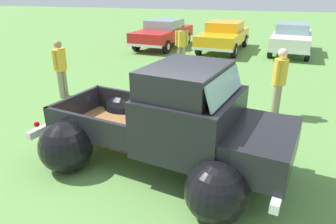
{
  "coord_description": "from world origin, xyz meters",
  "views": [
    {
      "loc": [
        1.62,
        -4.79,
        3.09
      ],
      "look_at": [
        0.0,
        0.68,
        0.76
      ],
      "focal_mm": 33.09,
      "sensor_mm": 36.0,
      "label": 1
    }
  ],
  "objects_px": {
    "show_car_1": "(224,35)",
    "spectator_1": "(279,78)",
    "vintage_pickup_truck": "(177,130)",
    "show_car_2": "(292,37)",
    "spectator_2": "(182,43)",
    "spectator_0": "(60,66)",
    "show_car_0": "(163,32)"
  },
  "relations": [
    {
      "from": "show_car_1",
      "to": "spectator_1",
      "type": "bearing_deg",
      "value": 21.56
    },
    {
      "from": "vintage_pickup_truck",
      "to": "show_car_2",
      "type": "height_order",
      "value": "vintage_pickup_truck"
    },
    {
      "from": "vintage_pickup_truck",
      "to": "spectator_2",
      "type": "distance_m",
      "value": 7.64
    },
    {
      "from": "spectator_2",
      "to": "spectator_1",
      "type": "bearing_deg",
      "value": 22.42
    },
    {
      "from": "spectator_0",
      "to": "spectator_1",
      "type": "bearing_deg",
      "value": -172.02
    },
    {
      "from": "show_car_0",
      "to": "show_car_2",
      "type": "bearing_deg",
      "value": 98.07
    },
    {
      "from": "show_car_0",
      "to": "vintage_pickup_truck",
      "type": "bearing_deg",
      "value": 24.91
    },
    {
      "from": "show_car_2",
      "to": "spectator_2",
      "type": "distance_m",
      "value": 6.12
    },
    {
      "from": "show_car_0",
      "to": "spectator_1",
      "type": "relative_size",
      "value": 2.79
    },
    {
      "from": "spectator_1",
      "to": "spectator_2",
      "type": "distance_m",
      "value": 5.62
    },
    {
      "from": "show_car_0",
      "to": "show_car_1",
      "type": "xyz_separation_m",
      "value": [
        3.23,
        -0.07,
        0.0
      ]
    },
    {
      "from": "show_car_2",
      "to": "spectator_1",
      "type": "height_order",
      "value": "spectator_1"
    },
    {
      "from": "show_car_0",
      "to": "spectator_1",
      "type": "distance_m",
      "value": 10.05
    },
    {
      "from": "spectator_0",
      "to": "show_car_1",
      "type": "bearing_deg",
      "value": -107.79
    },
    {
      "from": "show_car_0",
      "to": "show_car_2",
      "type": "height_order",
      "value": "same"
    },
    {
      "from": "show_car_2",
      "to": "vintage_pickup_truck",
      "type": "bearing_deg",
      "value": -6.51
    },
    {
      "from": "show_car_1",
      "to": "show_car_2",
      "type": "relative_size",
      "value": 1.04
    },
    {
      "from": "vintage_pickup_truck",
      "to": "show_car_1",
      "type": "relative_size",
      "value": 1.03
    },
    {
      "from": "show_car_1",
      "to": "spectator_2",
      "type": "relative_size",
      "value": 2.81
    },
    {
      "from": "vintage_pickup_truck",
      "to": "show_car_0",
      "type": "relative_size",
      "value": 1.02
    },
    {
      "from": "show_car_2",
      "to": "spectator_1",
      "type": "xyz_separation_m",
      "value": [
        -0.89,
        -8.53,
        0.2
      ]
    },
    {
      "from": "show_car_0",
      "to": "spectator_0",
      "type": "distance_m",
      "value": 8.64
    },
    {
      "from": "show_car_1",
      "to": "spectator_1",
      "type": "relative_size",
      "value": 2.76
    },
    {
      "from": "vintage_pickup_truck",
      "to": "show_car_2",
      "type": "bearing_deg",
      "value": 88.05
    },
    {
      "from": "show_car_1",
      "to": "spectator_0",
      "type": "relative_size",
      "value": 2.85
    },
    {
      "from": "show_car_2",
      "to": "show_car_0",
      "type": "bearing_deg",
      "value": -82.02
    },
    {
      "from": "spectator_0",
      "to": "spectator_2",
      "type": "xyz_separation_m",
      "value": [
        2.45,
        4.62,
        0.01
      ]
    },
    {
      "from": "vintage_pickup_truck",
      "to": "spectator_1",
      "type": "height_order",
      "value": "vintage_pickup_truck"
    },
    {
      "from": "show_car_1",
      "to": "spectator_1",
      "type": "distance_m",
      "value": 8.62
    },
    {
      "from": "spectator_1",
      "to": "show_car_2",
      "type": "bearing_deg",
      "value": -74.69
    },
    {
      "from": "spectator_2",
      "to": "show_car_1",
      "type": "bearing_deg",
      "value": 145.88
    },
    {
      "from": "spectator_1",
      "to": "vintage_pickup_truck",
      "type": "bearing_deg",
      "value": 81.22
    }
  ]
}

